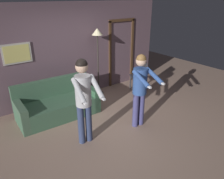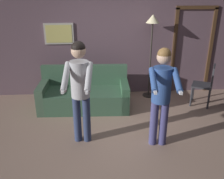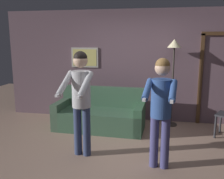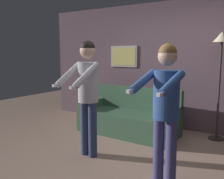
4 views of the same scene
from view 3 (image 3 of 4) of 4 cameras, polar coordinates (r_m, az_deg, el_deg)
The scene contains 6 objects.
ground_plane at distance 4.37m, azimuth 2.61°, elevation -14.56°, with size 12.00×12.00×0.00m, color #A0806D.
back_wall_assembly at distance 5.93m, azimuth 5.61°, elevation 5.38°, with size 6.40×0.10×2.60m.
couch at distance 5.46m, azimuth -2.75°, elevation -6.05°, with size 1.93×0.91×0.87m.
torchiere_lamp at distance 5.60m, azimuth 13.97°, elevation 7.48°, with size 0.30×0.30×1.92m.
person_standing_left at distance 4.03m, azimuth -7.14°, elevation -1.00°, with size 0.48×0.68×1.73m.
person_standing_right at distance 3.67m, azimuth 11.13°, elevation -3.21°, with size 0.48×0.71×1.65m.
Camera 3 is at (0.54, -3.89, 1.90)m, focal length 40.00 mm.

